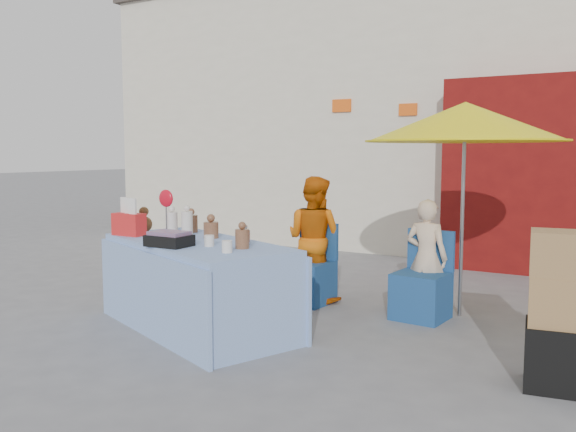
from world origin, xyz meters
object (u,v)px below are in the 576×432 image
Objects in this scene: umbrella at (465,123)px; vendor_orange at (314,239)px; chair_right at (421,293)px; chair_left at (308,279)px; box_stack at (564,317)px; market_table at (196,284)px; vendor_beige at (426,258)px.

vendor_orange is at bearing -174.47° from umbrella.
chair_left is at bearing -174.72° from chair_right.
vendor_orange is at bearing 152.42° from box_stack.
umbrella reaches higher than box_stack.
chair_right is at bearing 179.15° from vendor_orange.
box_stack reaches higher than chair_left.
market_table is at bearing -177.85° from box_stack.
vendor_orange is 1.25× the size of box_stack.
chair_right is 0.73× the size of vendor_beige.
chair_left is at bearing -169.60° from umbrella.
chair_right is at bearing 95.90° from vendor_beige.
market_table is 1.43m from chair_left.
chair_right is 1.69m from umbrella.
market_table is 2.96m from umbrella.
chair_left is 0.41× the size of umbrella.
box_stack is (3.06, 0.12, 0.09)m from market_table.
vendor_orange is 0.65× the size of umbrella.
umbrella is at bearing -148.16° from vendor_beige.
market_table is 2.25m from vendor_beige.
vendor_orange is (-1.25, 0.13, 0.42)m from chair_right.
chair_left is 0.73× the size of vendor_beige.
vendor_beige is (1.67, 1.49, 0.16)m from market_table.
umbrella is at bearing 15.68° from chair_left.
umbrella is at bearing -169.19° from vendor_orange.
vendor_orange is 2.98m from box_stack.
umbrella is 2.34m from box_stack.
vendor_beige is at bearing -174.72° from vendor_orange.
market_table is at bearing 79.40° from vendor_orange.
box_stack is (1.39, -1.38, -0.08)m from vendor_beige.
market_table is 2.13× the size of box_stack.
market_table is 2.16m from chair_right.
chair_right is 0.63× the size of vendor_orange.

